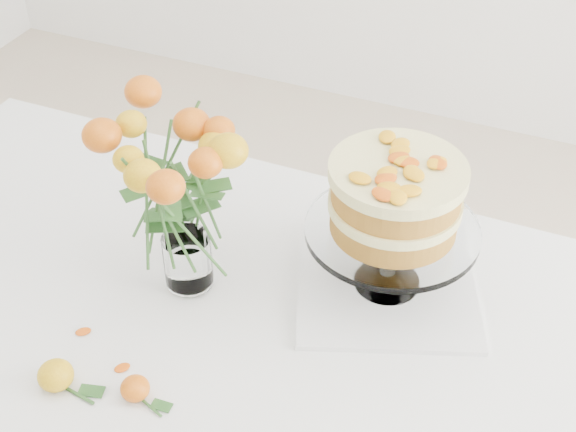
% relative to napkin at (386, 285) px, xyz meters
% --- Properties ---
extents(table, '(1.43, 0.93, 0.76)m').
position_rel_napkin_xyz_m(table, '(-0.30, -0.20, -0.09)').
color(table, tan).
rests_on(table, ground).
extents(napkin, '(0.40, 0.40, 0.01)m').
position_rel_napkin_xyz_m(napkin, '(0.00, 0.00, 0.00)').
color(napkin, white).
rests_on(napkin, table).
extents(cake_stand, '(0.29, 0.29, 0.26)m').
position_rel_napkin_xyz_m(cake_stand, '(-0.00, -0.00, 0.18)').
color(cake_stand, white).
rests_on(cake_stand, napkin).
extents(rose_vase, '(0.35, 0.35, 0.42)m').
position_rel_napkin_xyz_m(rose_vase, '(-0.32, -0.13, 0.24)').
color(rose_vase, white).
rests_on(rose_vase, table).
extents(loose_rose_near, '(0.10, 0.06, 0.05)m').
position_rel_napkin_xyz_m(loose_rose_near, '(-0.40, -0.40, 0.02)').
color(loose_rose_near, gold).
rests_on(loose_rose_near, table).
extents(loose_rose_far, '(0.08, 0.04, 0.04)m').
position_rel_napkin_xyz_m(loose_rose_far, '(-0.28, -0.38, 0.01)').
color(loose_rose_far, '#C15109').
rests_on(loose_rose_far, table).
extents(stray_petal_a, '(0.03, 0.02, 0.00)m').
position_rel_napkin_xyz_m(stray_petal_a, '(-0.42, -0.30, -0.00)').
color(stray_petal_a, orange).
rests_on(stray_petal_a, table).
extents(stray_petal_b, '(0.03, 0.02, 0.00)m').
position_rel_napkin_xyz_m(stray_petal_b, '(-0.32, -0.34, -0.00)').
color(stray_petal_b, orange).
rests_on(stray_petal_b, table).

